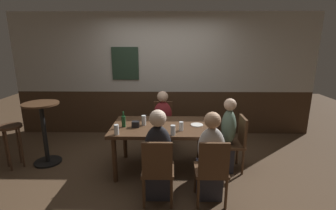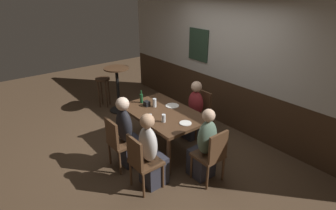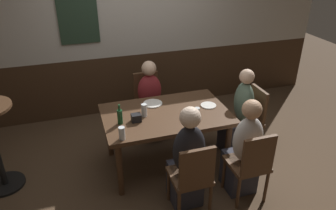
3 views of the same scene
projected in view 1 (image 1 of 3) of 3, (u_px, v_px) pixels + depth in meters
ground_plane at (161, 168)px, 3.99m from camera, size 12.00×12.00×0.00m
wall_back at (164, 75)px, 5.26m from camera, size 6.40×0.13×2.60m
dining_table at (161, 130)px, 3.82m from camera, size 1.51×0.96×0.74m
chair_mid_far at (163, 122)px, 4.73m from camera, size 0.40×0.40×0.88m
chair_mid_near at (158, 168)px, 3.00m from camera, size 0.40×0.40×0.88m
chair_head_east at (235, 140)px, 3.84m from camera, size 0.40×0.40×0.88m
chair_right_near at (212, 169)px, 2.99m from camera, size 0.40×0.40×0.88m
person_mid_far at (163, 126)px, 4.57m from camera, size 0.34×0.37×1.13m
person_mid_near at (158, 161)px, 3.15m from camera, size 0.34×0.37×1.21m
person_head_east at (225, 140)px, 3.85m from camera, size 0.37×0.34×1.17m
person_right_near at (210, 162)px, 3.14m from camera, size 0.34×0.37×1.18m
tumbler_water at (144, 121)px, 3.79m from camera, size 0.07×0.07×0.16m
pint_glass_stout at (117, 130)px, 3.41m from camera, size 0.07×0.07×0.14m
highball_clear at (181, 127)px, 3.56m from camera, size 0.06×0.06×0.13m
beer_glass_tall at (173, 131)px, 3.39m from camera, size 0.07×0.07×0.14m
beer_bottle_green at (124, 121)px, 3.71m from camera, size 0.06×0.06×0.24m
plate_white_large at (156, 119)px, 4.07m from camera, size 0.24×0.24×0.01m
plate_white_small at (197, 125)px, 3.80m from camera, size 0.19×0.19×0.01m
condiment_caddy at (136, 124)px, 3.71m from camera, size 0.11×0.09×0.09m
side_bar_table at (44, 128)px, 4.02m from camera, size 0.56×0.56×1.05m
bar_stool at (11, 135)px, 3.90m from camera, size 0.34×0.34×0.72m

